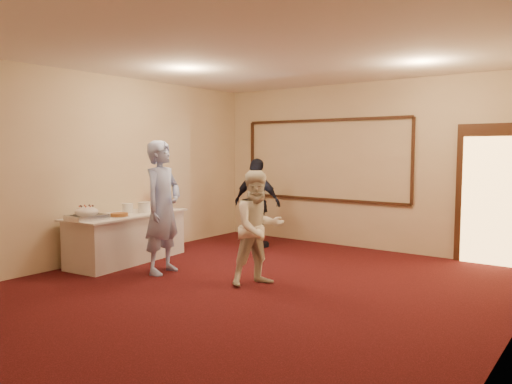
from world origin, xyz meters
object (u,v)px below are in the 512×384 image
(buffet_table, at_px, (127,237))
(plate_stack_a, at_px, (128,208))
(pavlova_tray, at_px, (87,214))
(cupcake_stand, at_px, (157,199))
(tart, at_px, (119,215))
(plate_stack_b, at_px, (144,207))
(woman, at_px, (259,228))
(man, at_px, (163,207))
(guest, at_px, (257,203))

(buffet_table, xyz_separation_m, plate_stack_a, (-0.09, 0.09, 0.46))
(pavlova_tray, xyz_separation_m, cupcake_stand, (-0.30, 1.64, 0.07))
(tart, bearing_deg, plate_stack_a, 126.76)
(plate_stack_b, distance_m, woman, 2.45)
(cupcake_stand, distance_m, man, 1.60)
(pavlova_tray, relative_size, guest, 0.36)
(pavlova_tray, bearing_deg, buffet_table, 96.66)
(cupcake_stand, xyz_separation_m, guest, (1.22, 1.33, -0.11))
(cupcake_stand, distance_m, plate_stack_a, 0.75)
(tart, height_order, man, man)
(plate_stack_b, xyz_separation_m, man, (0.94, -0.47, 0.11))
(plate_stack_b, bearing_deg, buffet_table, -107.93)
(buffet_table, xyz_separation_m, tart, (0.22, -0.32, 0.41))
(man, distance_m, woman, 1.55)
(plate_stack_b, relative_size, guest, 0.13)
(man, xyz_separation_m, woman, (1.50, 0.30, -0.20))
(buffet_table, height_order, plate_stack_b, plate_stack_b)
(plate_stack_b, bearing_deg, man, -26.49)
(buffet_table, bearing_deg, plate_stack_a, 134.16)
(cupcake_stand, xyz_separation_m, tart, (0.43, -1.15, -0.13))
(cupcake_stand, distance_m, tart, 1.24)
(plate_stack_a, distance_m, plate_stack_b, 0.26)
(plate_stack_b, height_order, guest, guest)
(pavlova_tray, xyz_separation_m, tart, (0.13, 0.49, -0.06))
(plate_stack_b, distance_m, guest, 2.09)
(buffet_table, xyz_separation_m, man, (1.03, -0.18, 0.58))
(pavlova_tray, bearing_deg, cupcake_stand, 100.44)
(tart, xyz_separation_m, guest, (0.79, 2.48, 0.02))
(woman, distance_m, guest, 2.55)
(plate_stack_a, xyz_separation_m, woman, (2.62, 0.02, -0.09))
(man, bearing_deg, tart, 89.83)
(man, height_order, woman, man)
(tart, xyz_separation_m, man, (0.81, 0.14, 0.16))
(buffet_table, distance_m, man, 1.19)
(plate_stack_a, distance_m, man, 1.15)
(plate_stack_b, distance_m, tart, 0.62)
(pavlova_tray, height_order, woman, woman)
(tart, distance_m, woman, 2.35)
(tart, bearing_deg, plate_stack_b, 102.10)
(buffet_table, height_order, plate_stack_a, plate_stack_a)
(man, bearing_deg, buffet_table, 69.80)
(plate_stack_b, height_order, man, man)
(pavlova_tray, distance_m, man, 1.13)
(cupcake_stand, relative_size, man, 0.23)
(tart, distance_m, guest, 2.61)
(cupcake_stand, relative_size, plate_stack_b, 2.10)
(buffet_table, bearing_deg, man, -10.05)
(plate_stack_a, relative_size, guest, 0.11)
(man, bearing_deg, cupcake_stand, 40.59)
(tart, distance_m, man, 0.83)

